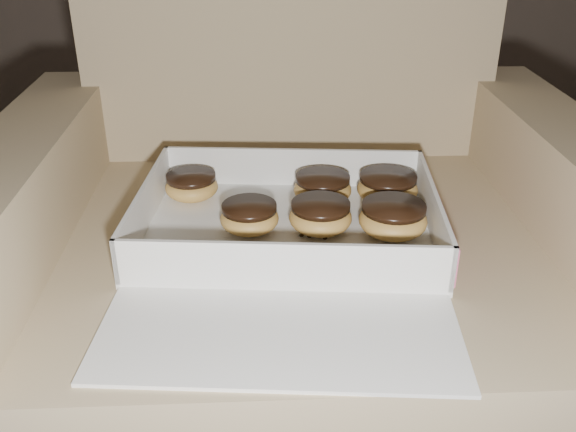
# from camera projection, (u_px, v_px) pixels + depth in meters

# --- Properties ---
(armchair) EXTENTS (0.91, 0.77, 0.95)m
(armchair) POSITION_uv_depth(u_px,v_px,m) (298.00, 279.00, 1.06)
(armchair) COLOR tan
(armchair) RESTS_ON floor
(bakery_box) EXTENTS (0.46, 0.52, 0.07)m
(bakery_box) POSITION_uv_depth(u_px,v_px,m) (289.00, 240.00, 0.89)
(bakery_box) COLOR white
(bakery_box) RESTS_ON armchair
(donut_a) EXTENTS (0.09, 0.09, 0.05)m
(donut_a) POSITION_uv_depth(u_px,v_px,m) (387.00, 188.00, 0.99)
(donut_a) COLOR #E4AC4F
(donut_a) RESTS_ON bakery_box
(donut_b) EXTENTS (0.09, 0.09, 0.05)m
(donut_b) POSITION_uv_depth(u_px,v_px,m) (323.00, 188.00, 1.00)
(donut_b) COLOR #E4AC4F
(donut_b) RESTS_ON bakery_box
(donut_c) EXTENTS (0.08, 0.08, 0.04)m
(donut_c) POSITION_uv_depth(u_px,v_px,m) (192.00, 185.00, 1.01)
(donut_c) COLOR #E4AC4F
(donut_c) RESTS_ON bakery_box
(donut_d) EXTENTS (0.10, 0.10, 0.05)m
(donut_d) POSITION_uv_depth(u_px,v_px,m) (393.00, 218.00, 0.90)
(donut_d) COLOR #E4AC4F
(donut_d) RESTS_ON bakery_box
(donut_e) EXTENTS (0.08, 0.08, 0.04)m
(donut_e) POSITION_uv_depth(u_px,v_px,m) (249.00, 217.00, 0.91)
(donut_e) COLOR #E4AC4F
(donut_e) RESTS_ON bakery_box
(donut_f) EXTENTS (0.09, 0.09, 0.05)m
(donut_f) POSITION_uv_depth(u_px,v_px,m) (320.00, 216.00, 0.91)
(donut_f) COLOR #E4AC4F
(donut_f) RESTS_ON bakery_box
(crumb_a) EXTENTS (0.01, 0.01, 0.00)m
(crumb_a) POSITION_uv_depth(u_px,v_px,m) (325.00, 238.00, 0.90)
(crumb_a) COLOR black
(crumb_a) RESTS_ON bakery_box
(crumb_b) EXTENTS (0.01, 0.01, 0.00)m
(crumb_b) POSITION_uv_depth(u_px,v_px,m) (430.00, 258.00, 0.85)
(crumb_b) COLOR black
(crumb_b) RESTS_ON bakery_box
(crumb_c) EXTENTS (0.01, 0.01, 0.00)m
(crumb_c) POSITION_uv_depth(u_px,v_px,m) (316.00, 276.00, 0.81)
(crumb_c) COLOR black
(crumb_c) RESTS_ON bakery_box
(crumb_d) EXTENTS (0.01, 0.01, 0.00)m
(crumb_d) POSITION_uv_depth(u_px,v_px,m) (301.00, 235.00, 0.91)
(crumb_d) COLOR black
(crumb_d) RESTS_ON bakery_box
(crumb_e) EXTENTS (0.01, 0.01, 0.00)m
(crumb_e) POSITION_uv_depth(u_px,v_px,m) (309.00, 236.00, 0.90)
(crumb_e) COLOR black
(crumb_e) RESTS_ON bakery_box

